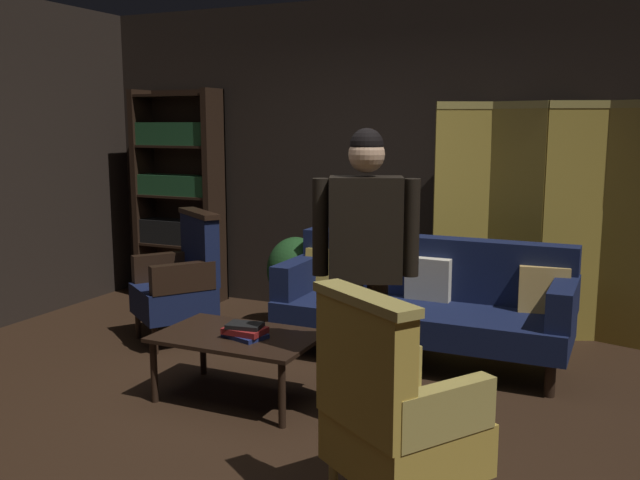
{
  "coord_description": "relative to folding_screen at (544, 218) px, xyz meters",
  "views": [
    {
      "loc": [
        1.9,
        -3.39,
        1.72
      ],
      "look_at": [
        0.0,
        0.8,
        0.95
      ],
      "focal_mm": 38.88,
      "sensor_mm": 36.0,
      "label": 1
    }
  ],
  "objects": [
    {
      "name": "folding_screen",
      "position": [
        0.0,
        0.0,
        0.0
      ],
      "size": [
        1.74,
        0.3,
        1.9
      ],
      "color": "#B29338",
      "rests_on": "ground_plane"
    },
    {
      "name": "coffee_table",
      "position": [
        -1.56,
        -2.1,
        -0.61
      ],
      "size": [
        1.0,
        0.64,
        0.42
      ],
      "color": "black",
      "rests_on": "ground_plane"
    },
    {
      "name": "potted_plant",
      "position": [
        -1.93,
        -0.55,
        -0.54
      ],
      "size": [
        0.49,
        0.49,
        0.78
      ],
      "color": "brown",
      "rests_on": "ground_plane"
    },
    {
      "name": "back_wall",
      "position": [
        -1.27,
        0.14,
        0.41
      ],
      "size": [
        7.2,
        0.1,
        2.8
      ],
      "primitive_type": "cube",
      "color": "black",
      "rests_on": "ground_plane"
    },
    {
      "name": "ground_plane",
      "position": [
        -1.27,
        -2.31,
        -0.99
      ],
      "size": [
        10.0,
        10.0,
        0.0
      ],
      "primitive_type": "plane",
      "color": "black"
    },
    {
      "name": "book_navy_cloth",
      "position": [
        -1.49,
        -2.14,
        -0.55
      ],
      "size": [
        0.29,
        0.24,
        0.03
      ],
      "primitive_type": "cube",
      "rotation": [
        0.0,
        0.0,
        -0.29
      ],
      "color": "navy",
      "rests_on": "coffee_table"
    },
    {
      "name": "standing_figure",
      "position": [
        -0.69,
        -2.16,
        0.04
      ],
      "size": [
        0.55,
        0.34,
        1.7
      ],
      "color": "black",
      "rests_on": "ground_plane"
    },
    {
      "name": "armchair_gilt_accent",
      "position": [
        -0.24,
        -2.99,
        -0.5
      ],
      "size": [
        0.8,
        0.8,
        1.04
      ],
      "color": "tan",
      "rests_on": "ground_plane"
    },
    {
      "name": "armchair_wing_left",
      "position": [
        -2.6,
        -1.26,
        -0.5
      ],
      "size": [
        0.81,
        0.8,
        1.04
      ],
      "color": "black",
      "rests_on": "ground_plane"
    },
    {
      "name": "book_black_cloth",
      "position": [
        -1.49,
        -2.14,
        -0.49
      ],
      "size": [
        0.23,
        0.17,
        0.03
      ],
      "primitive_type": "cube",
      "rotation": [
        0.0,
        0.0,
        0.15
      ],
      "color": "black",
      "rests_on": "book_red_leather"
    },
    {
      "name": "bookshelf",
      "position": [
        -3.42,
        -0.11,
        0.09
      ],
      "size": [
        0.9,
        0.32,
        2.05
      ],
      "color": "black",
      "rests_on": "ground_plane"
    },
    {
      "name": "book_red_leather",
      "position": [
        -1.49,
        -2.14,
        -0.52
      ],
      "size": [
        0.26,
        0.19,
        0.04
      ],
      "primitive_type": "cube",
      "rotation": [
        0.0,
        0.0,
        -0.06
      ],
      "color": "maroon",
      "rests_on": "book_navy_cloth"
    },
    {
      "name": "velvet_couch",
      "position": [
        -0.72,
        -0.85,
        -0.53
      ],
      "size": [
        2.12,
        0.78,
        0.88
      ],
      "color": "black",
      "rests_on": "ground_plane"
    }
  ]
}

